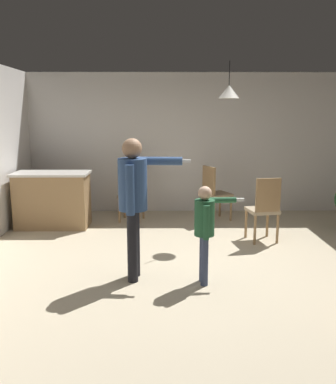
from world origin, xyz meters
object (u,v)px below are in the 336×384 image
at_px(dining_chair_by_counter, 132,191).
at_px(dining_chair_near_wall, 264,207).
at_px(kitchen_counter, 53,200).
at_px(person_adult, 134,194).
at_px(dining_chair_centre_back, 214,191).
at_px(person_child, 205,224).

distance_m(dining_chair_by_counter, dining_chair_near_wall, 2.49).
height_order(kitchen_counter, person_adult, person_adult).
xyz_separation_m(kitchen_counter, dining_chair_by_counter, (1.33, 0.47, 0.07)).
relative_size(person_adult, dining_chair_centre_back, 1.65).
bearing_deg(kitchen_counter, dining_chair_centre_back, 8.23).
xyz_separation_m(kitchen_counter, person_child, (2.37, -2.42, 0.23)).
distance_m(kitchen_counter, person_child, 3.40).
bearing_deg(person_child, dining_chair_centre_back, 167.66).
distance_m(dining_chair_near_wall, dining_chair_centre_back, 1.43).
relative_size(kitchen_counter, dining_chair_by_counter, 1.26).
distance_m(person_adult, person_child, 0.88).
bearing_deg(kitchen_counter, person_child, -45.57).
relative_size(kitchen_counter, dining_chair_centre_back, 1.26).
relative_size(dining_chair_by_counter, dining_chair_centre_back, 1.00).
bearing_deg(person_child, kitchen_counter, -138.92).
height_order(person_child, dining_chair_centre_back, person_child).
xyz_separation_m(kitchen_counter, dining_chair_centre_back, (2.82, 0.41, 0.07)).
bearing_deg(dining_chair_by_counter, dining_chair_near_wall, 156.50).
distance_m(kitchen_counter, dining_chair_centre_back, 2.85).
relative_size(person_child, dining_chair_near_wall, 1.14).
height_order(kitchen_counter, dining_chair_centre_back, dining_chair_centre_back).
xyz_separation_m(dining_chair_near_wall, dining_chair_centre_back, (-0.60, 1.30, 0.00)).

